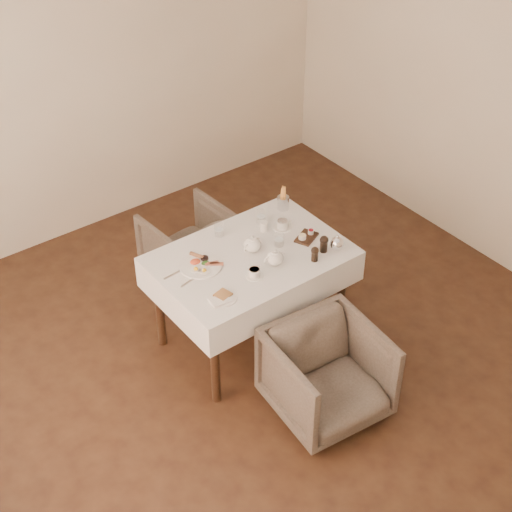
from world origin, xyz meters
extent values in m
plane|color=black|center=(0.00, 0.00, 0.00)|extent=(5.00, 5.00, 0.00)
plane|color=beige|center=(0.00, 2.50, 1.45)|extent=(4.50, 0.00, 4.50)
cube|color=black|center=(0.11, 0.51, 0.72)|extent=(1.20, 0.80, 0.04)
cube|color=white|center=(0.11, 0.51, 0.64)|extent=(1.28, 0.88, 0.23)
cylinder|color=black|center=(-0.43, 0.85, 0.35)|extent=(0.06, 0.06, 0.70)
cylinder|color=black|center=(0.65, 0.85, 0.35)|extent=(0.06, 0.06, 0.70)
cylinder|color=black|center=(-0.43, 0.17, 0.35)|extent=(0.06, 0.06, 0.70)
cylinder|color=black|center=(0.65, 0.17, 0.35)|extent=(0.06, 0.06, 0.70)
imported|color=#453B32|center=(0.09, -0.33, 0.31)|extent=(0.73, 0.75, 0.63)
imported|color=#453B32|center=(0.18, 1.38, 0.29)|extent=(0.65, 0.67, 0.58)
cylinder|color=white|center=(-0.22, 0.61, 0.76)|extent=(0.29, 0.29, 0.01)
ellipsoid|color=#DA4A27|center=(-0.23, 0.65, 0.78)|extent=(0.07, 0.07, 0.02)
cylinder|color=brown|center=(-0.19, 0.69, 0.78)|extent=(0.07, 0.10, 0.03)
cylinder|color=black|center=(-0.17, 0.64, 0.77)|extent=(0.05, 0.05, 0.02)
cube|color=maroon|center=(-0.15, 0.56, 0.77)|extent=(0.10, 0.08, 0.01)
ellipsoid|color=#264C19|center=(-0.19, 0.60, 0.77)|extent=(0.06, 0.05, 0.02)
cylinder|color=white|center=(-0.29, 0.25, 0.76)|extent=(0.18, 0.18, 0.01)
cube|color=brown|center=(-0.28, 0.27, 0.77)|extent=(0.11, 0.11, 0.01)
cube|color=white|center=(-0.33, 0.23, 0.77)|extent=(0.13, 0.11, 0.02)
cylinder|color=white|center=(0.35, 0.68, 0.79)|extent=(0.07, 0.07, 0.07)
cylinder|color=white|center=(-0.01, 0.31, 0.76)|extent=(0.12, 0.12, 0.01)
cylinder|color=white|center=(-0.01, 0.31, 0.79)|extent=(0.10, 0.10, 0.05)
cylinder|color=#A4694A|center=(-0.01, 0.31, 0.81)|extent=(0.07, 0.07, 0.00)
cylinder|color=white|center=(0.47, 0.62, 0.76)|extent=(0.13, 0.13, 0.01)
cylinder|color=white|center=(0.47, 0.62, 0.79)|extent=(0.10, 0.10, 0.06)
cylinder|color=#A4694A|center=(0.47, 0.62, 0.82)|extent=(0.07, 0.07, 0.00)
cylinder|color=silver|center=(0.07, 0.82, 0.80)|extent=(0.08, 0.08, 0.09)
cylinder|color=silver|center=(0.33, 0.48, 0.80)|extent=(0.07, 0.07, 0.09)
cylinder|color=silver|center=(0.40, 0.77, 0.80)|extent=(0.09, 0.09, 0.09)
cube|color=black|center=(0.53, 0.42, 0.76)|extent=(0.20, 0.17, 0.01)
cylinder|color=white|center=(0.49, 0.42, 0.78)|extent=(0.05, 0.05, 0.03)
cylinder|color=maroon|center=(0.58, 0.43, 0.78)|extent=(0.04, 0.04, 0.03)
cylinder|color=silver|center=(0.63, 0.81, 0.81)|extent=(0.08, 0.08, 0.10)
cube|color=silver|center=(-0.39, 0.64, 0.76)|extent=(0.21, 0.03, 0.00)
cube|color=silver|center=(-0.35, 0.52, 0.76)|extent=(0.19, 0.05, 0.00)
camera|label=1|loc=(-2.37, -2.84, 3.93)|focal=55.00mm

